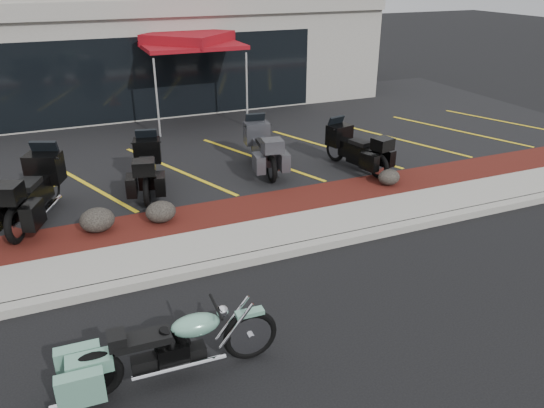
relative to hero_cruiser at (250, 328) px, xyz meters
name	(u,v)px	position (x,y,z in m)	size (l,w,h in m)	color
ground	(259,291)	(0.69, 1.43, -0.49)	(90.00, 90.00, 0.00)	black
curb	(240,261)	(0.69, 2.33, -0.41)	(24.00, 0.25, 0.15)	gray
sidewalk	(228,243)	(0.69, 3.03, -0.41)	(24.00, 1.20, 0.15)	gray
mulch_bed	(209,217)	(0.69, 4.23, -0.41)	(24.00, 1.20, 0.16)	#3C140D
upper_lot	(156,143)	(0.69, 9.63, -0.41)	(26.00, 9.60, 0.15)	black
dealership_building	(117,47)	(0.69, 15.90, 1.52)	(18.00, 8.16, 4.00)	gray
boulder_left	(97,220)	(-1.47, 4.33, -0.10)	(0.66, 0.55, 0.47)	black
boulder_mid	(161,212)	(-0.27, 4.27, -0.12)	(0.60, 0.50, 0.43)	black
boulder_right	(389,177)	(5.00, 4.15, -0.15)	(0.52, 0.43, 0.37)	black
hero_cruiser	(250,328)	(0.00, 0.00, 0.00)	(2.77, 0.70, 0.98)	#69A48B
touring_black_front	(48,173)	(-2.21, 6.06, 0.36)	(2.41, 0.92, 1.40)	black
touring_black_mid	(148,155)	(-0.03, 6.64, 0.28)	(2.14, 0.82, 1.24)	black
touring_grey	(256,137)	(2.78, 6.93, 0.29)	(2.17, 0.83, 1.26)	#323237
touring_black_rear	(336,139)	(4.65, 6.08, 0.26)	(2.06, 0.79, 1.20)	black
traffic_cone	(141,139)	(0.23, 9.26, -0.13)	(0.36, 0.36, 0.41)	#F14208
popup_canopy	(188,41)	(2.31, 11.40, 2.18)	(3.32, 3.32, 2.77)	silver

